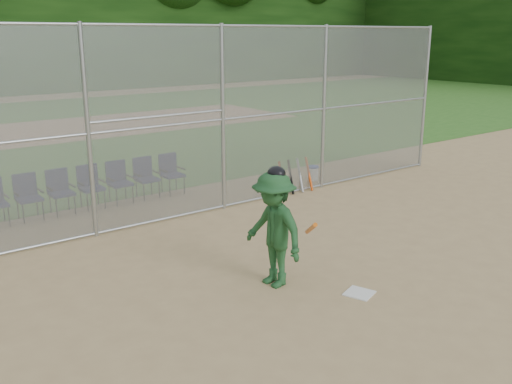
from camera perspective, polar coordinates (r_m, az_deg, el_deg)
ground at (r=8.69m, az=10.21°, el=-10.58°), size 100.00×100.00×0.00m
grass_strip at (r=24.21m, az=-22.92°, el=5.36°), size 100.00×100.00×0.00m
dirt_patch_far at (r=24.21m, az=-22.92°, el=5.37°), size 24.00×24.00×0.00m
backstop_fence at (r=11.87m, az=-7.39°, el=7.11°), size 16.09×0.09×4.00m
home_plate at (r=8.87m, az=10.28°, el=-9.93°), size 0.51×0.51×0.02m
batter_at_plate at (r=8.71m, az=1.80°, el=-3.71°), size 1.00×1.34×1.90m
water_cooler at (r=15.32m, az=5.71°, el=1.91°), size 0.30×0.30×0.38m
spare_bats at (r=14.00m, az=3.95°, el=1.60°), size 0.96×0.33×0.84m
chair_4 at (r=12.81m, az=-21.74°, el=-0.54°), size 0.54×0.52×0.96m
chair_5 at (r=13.00m, az=-18.87°, el=-0.04°), size 0.54×0.52×0.96m
chair_6 at (r=13.21m, az=-16.09°, el=0.44°), size 0.54×0.52×0.96m
chair_7 at (r=13.46m, az=-13.40°, el=0.90°), size 0.54×0.52×0.96m
chair_8 at (r=13.74m, az=-10.82°, el=1.35°), size 0.54×0.52×0.96m
chair_9 at (r=14.04m, az=-8.34°, el=1.77°), size 0.54×0.52×0.96m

